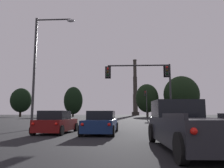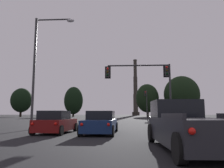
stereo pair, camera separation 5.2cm
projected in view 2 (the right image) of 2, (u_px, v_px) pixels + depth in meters
The scene contains 11 objects.
pickup_truck_right_lane_second at pixel (186, 126), 7.91m from camera, with size 2.35×5.56×1.82m.
sedan_center_lane_front at pixel (101, 123), 13.93m from camera, with size 2.08×4.74×1.43m.
hatchback_left_lane_front at pixel (56, 123), 14.16m from camera, with size 2.07×4.17×1.44m.
traffic_light_far_right at pixel (146, 100), 48.17m from camera, with size 0.78×0.50×6.42m.
traffic_light_overhead_right at pixel (148, 78), 21.43m from camera, with size 6.59×0.50×6.11m.
street_lamp at pixel (40, 60), 17.92m from camera, with size 3.34×0.36×9.25m.
smokestack at pixel (136, 93), 172.20m from camera, with size 5.83×5.83×44.45m.
treeline_far_right at pixel (74, 101), 91.24m from camera, with size 7.85×7.07×12.50m.
treeline_right_mid at pixel (182, 94), 85.93m from camera, with size 13.86×12.48×16.11m.
treeline_center_left at pixel (21, 100), 86.70m from camera, with size 8.28×7.45×11.40m.
treeline_left_mid at pixel (147, 98), 88.24m from camera, with size 9.23×8.31×13.27m.
Camera 2 is at (1.20, -0.63, 1.24)m, focal length 35.00 mm.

